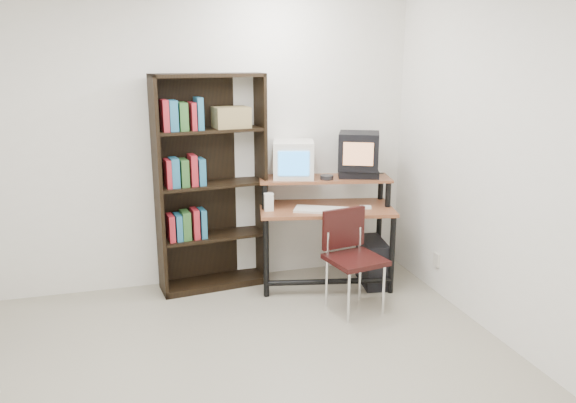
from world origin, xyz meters
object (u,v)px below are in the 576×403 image
object	(u,v)px
crt_monitor	(293,160)
pc_tower	(372,262)
school_chair	(351,249)
computer_desk	(326,212)
bookshelf	(210,182)
crt_tv	(359,151)

from	to	relation	value
crt_monitor	pc_tower	size ratio (longest dim) A/B	0.99
pc_tower	school_chair	world-z (taller)	school_chair
computer_desk	bookshelf	distance (m)	1.08
crt_monitor	bookshelf	xyz separation A→B (m)	(-0.76, 0.04, -0.16)
pc_tower	school_chair	xyz separation A→B (m)	(-0.39, -0.42, 0.30)
computer_desk	pc_tower	distance (m)	0.65
school_chair	bookshelf	bearing A→B (deg)	130.94
crt_tv	school_chair	distance (m)	0.99
crt_monitor	crt_tv	bearing A→B (deg)	3.14
school_chair	pc_tower	bearing A→B (deg)	35.60
pc_tower	bookshelf	world-z (taller)	bookshelf
crt_tv	bookshelf	bearing A→B (deg)	-162.93
computer_desk	crt_monitor	distance (m)	0.55
computer_desk	bookshelf	world-z (taller)	bookshelf
computer_desk	crt_tv	xyz separation A→B (m)	(0.33, 0.07, 0.53)
school_chair	bookshelf	world-z (taller)	bookshelf
crt_tv	pc_tower	bearing A→B (deg)	-44.76
pc_tower	bookshelf	xyz separation A→B (m)	(-1.43, 0.38, 0.77)
pc_tower	crt_monitor	bearing A→B (deg)	161.66
school_chair	computer_desk	bearing A→B (deg)	80.89
crt_tv	crt_monitor	bearing A→B (deg)	-168.19
crt_tv	bookshelf	size ratio (longest dim) A/B	0.24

